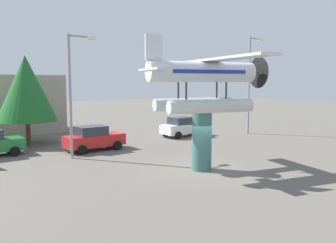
{
  "coord_description": "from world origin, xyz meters",
  "views": [
    {
      "loc": [
        -13.29,
        -13.86,
        4.86
      ],
      "look_at": [
        0.0,
        3.0,
        2.44
      ],
      "focal_mm": 37.59,
      "sensor_mm": 36.0,
      "label": 1
    }
  ],
  "objects_px": {
    "car_far_white": "(183,127)",
    "streetlight_secondary": "(250,79)",
    "car_mid_red": "(94,138)",
    "streetlight_primary": "(73,87)",
    "floatplane_monument": "(204,81)",
    "tree_east": "(26,88)",
    "display_pedestal": "(202,141)"
  },
  "relations": [
    {
      "from": "streetlight_secondary",
      "to": "tree_east",
      "type": "bearing_deg",
      "value": 159.77
    },
    {
      "from": "car_mid_red",
      "to": "tree_east",
      "type": "xyz_separation_m",
      "value": [
        -2.95,
        5.3,
        3.48
      ]
    },
    {
      "from": "display_pedestal",
      "to": "floatplane_monument",
      "type": "relative_size",
      "value": 0.32
    },
    {
      "from": "tree_east",
      "to": "display_pedestal",
      "type": "bearing_deg",
      "value": -70.14
    },
    {
      "from": "display_pedestal",
      "to": "streetlight_primary",
      "type": "bearing_deg",
      "value": 120.09
    },
    {
      "from": "floatplane_monument",
      "to": "streetlight_primary",
      "type": "bearing_deg",
      "value": 136.37
    },
    {
      "from": "floatplane_monument",
      "to": "tree_east",
      "type": "xyz_separation_m",
      "value": [
        -5.23,
        14.15,
        -0.56
      ]
    },
    {
      "from": "car_mid_red",
      "to": "tree_east",
      "type": "relative_size",
      "value": 0.61
    },
    {
      "from": "streetlight_primary",
      "to": "streetlight_secondary",
      "type": "distance_m",
      "value": 17.5
    },
    {
      "from": "streetlight_secondary",
      "to": "tree_east",
      "type": "relative_size",
      "value": 1.3
    },
    {
      "from": "streetlight_primary",
      "to": "streetlight_secondary",
      "type": "bearing_deg",
      "value": 0.15
    },
    {
      "from": "car_mid_red",
      "to": "tree_east",
      "type": "distance_m",
      "value": 6.99
    },
    {
      "from": "display_pedestal",
      "to": "car_far_white",
      "type": "bearing_deg",
      "value": 54.23
    },
    {
      "from": "car_mid_red",
      "to": "car_far_white",
      "type": "distance_m",
      "value": 9.28
    },
    {
      "from": "car_mid_red",
      "to": "tree_east",
      "type": "height_order",
      "value": "tree_east"
    },
    {
      "from": "display_pedestal",
      "to": "car_mid_red",
      "type": "xyz_separation_m",
      "value": [
        -2.15,
        8.82,
        -0.74
      ]
    },
    {
      "from": "tree_east",
      "to": "car_mid_red",
      "type": "bearing_deg",
      "value": -60.92
    },
    {
      "from": "car_mid_red",
      "to": "tree_east",
      "type": "bearing_deg",
      "value": 119.08
    },
    {
      "from": "car_far_white",
      "to": "streetlight_secondary",
      "type": "xyz_separation_m",
      "value": [
        6.18,
        -2.46,
        4.26
      ]
    },
    {
      "from": "car_mid_red",
      "to": "streetlight_primary",
      "type": "bearing_deg",
      "value": -144.05
    },
    {
      "from": "floatplane_monument",
      "to": "streetlight_primary",
      "type": "height_order",
      "value": "streetlight_primary"
    },
    {
      "from": "floatplane_monument",
      "to": "car_mid_red",
      "type": "xyz_separation_m",
      "value": [
        -2.28,
        8.85,
        -4.04
      ]
    },
    {
      "from": "car_far_white",
      "to": "tree_east",
      "type": "bearing_deg",
      "value": 160.53
    },
    {
      "from": "display_pedestal",
      "to": "car_mid_red",
      "type": "distance_m",
      "value": 9.11
    },
    {
      "from": "car_far_white",
      "to": "tree_east",
      "type": "xyz_separation_m",
      "value": [
        -12.17,
        4.3,
        3.48
      ]
    },
    {
      "from": "streetlight_primary",
      "to": "tree_east",
      "type": "height_order",
      "value": "streetlight_primary"
    },
    {
      "from": "car_far_white",
      "to": "streetlight_secondary",
      "type": "bearing_deg",
      "value": -21.7
    },
    {
      "from": "display_pedestal",
      "to": "streetlight_secondary",
      "type": "height_order",
      "value": "streetlight_secondary"
    },
    {
      "from": "car_mid_red",
      "to": "streetlight_secondary",
      "type": "height_order",
      "value": "streetlight_secondary"
    },
    {
      "from": "car_far_white",
      "to": "tree_east",
      "type": "distance_m",
      "value": 13.37
    },
    {
      "from": "display_pedestal",
      "to": "streetlight_secondary",
      "type": "bearing_deg",
      "value": 29.03
    },
    {
      "from": "streetlight_primary",
      "to": "tree_east",
      "type": "xyz_separation_m",
      "value": [
        -0.87,
        6.81,
        -0.18
      ]
    }
  ]
}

